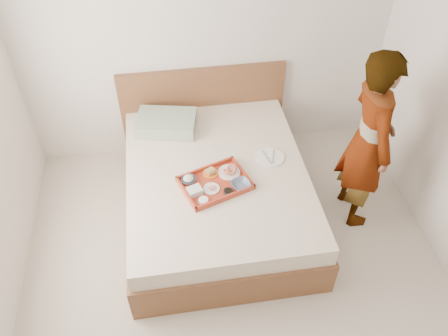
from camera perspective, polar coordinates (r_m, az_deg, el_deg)
ground at (r=3.82m, az=2.27°, el=-16.48°), size 3.50×4.00×0.01m
wall_back at (r=4.36m, az=-2.22°, el=16.30°), size 3.50×0.01×2.60m
bed at (r=4.19m, az=-0.89°, el=-2.92°), size 1.65×2.00×0.53m
headboard at (r=4.77m, az=-2.59°, el=7.27°), size 1.65×0.06×0.95m
pillow at (r=4.42m, az=-7.13°, el=5.53°), size 0.61×0.48×0.13m
tray at (r=3.86m, az=-1.10°, el=-1.85°), size 0.65×0.56×0.05m
prawn_plate at (r=3.95m, az=0.63°, el=-0.53°), size 0.24×0.24×0.01m
navy_bowl_big at (r=3.84m, az=2.09°, el=-2.06°), size 0.20×0.20×0.04m
sauce_dish at (r=3.78m, az=0.51°, el=-2.96°), size 0.10×0.10×0.03m
meat_plate at (r=3.82m, az=-1.56°, el=-2.56°), size 0.17×0.17×0.01m
bread_plate at (r=3.95m, az=-1.67°, el=-0.65°), size 0.17×0.17×0.01m
salad_bowl at (r=3.88m, az=-4.39°, el=-1.50°), size 0.15×0.15×0.04m
plastic_tub at (r=3.78m, az=-3.64°, el=-2.83°), size 0.14×0.13×0.05m
cheese_round at (r=3.72m, az=-2.56°, el=-4.04°), size 0.10×0.10×0.03m
dinner_plate at (r=4.13m, az=5.68°, el=1.33°), size 0.28×0.28×0.01m
person at (r=3.99m, az=17.37°, el=3.12°), size 0.41×0.62×1.68m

